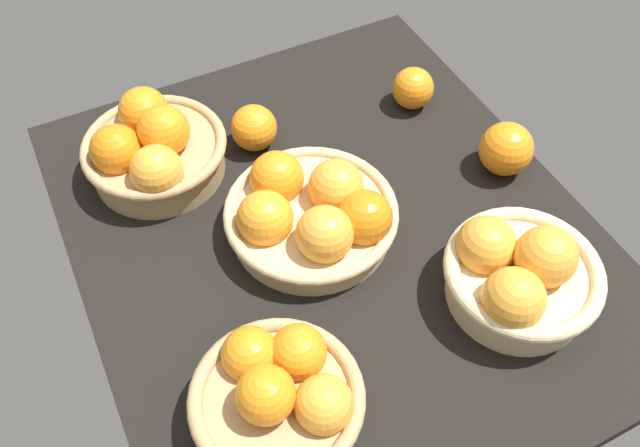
{
  "coord_description": "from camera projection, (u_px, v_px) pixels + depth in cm",
  "views": [
    {
      "loc": [
        -51.71,
        27.96,
        80.12
      ],
      "look_at": [
        -0.66,
        2.5,
        7.0
      ],
      "focal_mm": 37.04,
      "sensor_mm": 36.0,
      "label": 1
    }
  ],
  "objects": [
    {
      "name": "market_tray",
      "position": [
        333.0,
        237.0,
        0.98
      ],
      "size": [
        84.0,
        72.0,
        3.0
      ],
      "primitive_type": "cube",
      "color": "black",
      "rests_on": "ground"
    },
    {
      "name": "loose_orange_front_gap",
      "position": [
        413.0,
        88.0,
        1.11
      ],
      "size": [
        7.04,
        7.04,
        7.04
      ],
      "primitive_type": "sphere",
      "color": "orange",
      "rests_on": "market_tray"
    },
    {
      "name": "basket_far_right",
      "position": [
        152.0,
        149.0,
        1.0
      ],
      "size": [
        22.11,
        22.11,
        12.44
      ],
      "color": "tan",
      "rests_on": "market_tray"
    },
    {
      "name": "basket_center",
      "position": [
        312.0,
        213.0,
        0.94
      ],
      "size": [
        25.12,
        25.12,
        10.33
      ],
      "color": "tan",
      "rests_on": "market_tray"
    },
    {
      "name": "basket_far_left",
      "position": [
        280.0,
        395.0,
        0.76
      ],
      "size": [
        20.51,
        20.51,
        11.81
      ],
      "color": "tan",
      "rests_on": "market_tray"
    },
    {
      "name": "loose_orange_back_gap",
      "position": [
        254.0,
        128.0,
        1.05
      ],
      "size": [
        7.44,
        7.44,
        7.44
      ],
      "primitive_type": "sphere",
      "color": "orange",
      "rests_on": "market_tray"
    },
    {
      "name": "basket_near_left",
      "position": [
        518.0,
        275.0,
        0.86
      ],
      "size": [
        20.97,
        20.97,
        12.87
      ],
      "color": "#D3BC8C",
      "rests_on": "market_tray"
    },
    {
      "name": "loose_orange_side_gap",
      "position": [
        506.0,
        149.0,
        1.01
      ],
      "size": [
        8.35,
        8.35,
        8.35
      ],
      "primitive_type": "sphere",
      "color": "orange",
      "rests_on": "market_tray"
    }
  ]
}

